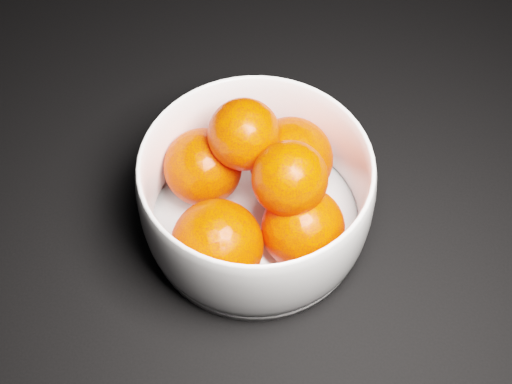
# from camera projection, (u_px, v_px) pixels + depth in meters

# --- Properties ---
(bowl) EXTENTS (0.20, 0.20, 0.10)m
(bowl) POSITION_uv_depth(u_px,v_px,m) (256.00, 195.00, 0.61)
(bowl) COLOR white
(bowl) RESTS_ON ground
(orange_pile) EXTENTS (0.17, 0.18, 0.11)m
(orange_pile) POSITION_uv_depth(u_px,v_px,m) (256.00, 190.00, 0.61)
(orange_pile) COLOR #EC2700
(orange_pile) RESTS_ON bowl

